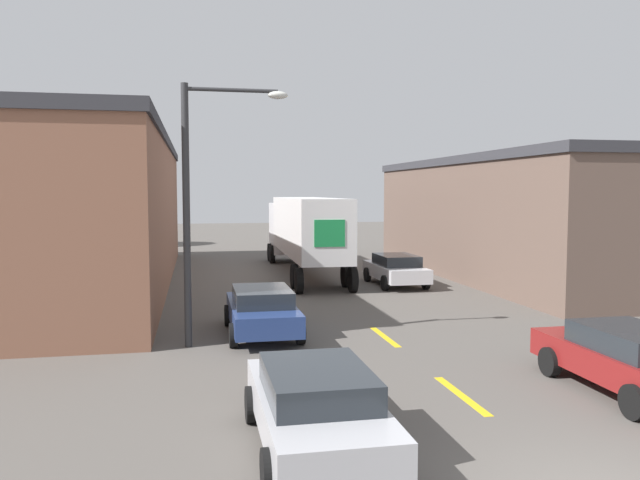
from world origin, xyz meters
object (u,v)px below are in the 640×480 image
at_px(parked_car_right_far, 396,269).
at_px(street_lamp, 201,193).
at_px(parked_car_left_near, 316,405).
at_px(semi_truck, 303,227).
at_px(parked_car_right_near, 629,358).
at_px(parked_car_left_far, 262,310).

bearing_deg(parked_car_right_far, street_lamp, -132.03).
bearing_deg(street_lamp, parked_car_left_near, -76.78).
bearing_deg(semi_truck, parked_car_left_near, -97.94).
relative_size(parked_car_right_near, parked_car_left_far, 1.00).
height_order(semi_truck, parked_car_left_near, semi_truck).
distance_m(parked_car_right_near, parked_car_right_far, 15.76).
xyz_separation_m(parked_car_right_near, parked_car_left_near, (-7.08, -1.58, 0.00)).
bearing_deg(parked_car_right_near, street_lamp, 146.08).
bearing_deg(parked_car_right_near, parked_car_right_far, 90.00).
height_order(parked_car_right_far, street_lamp, street_lamp).
relative_size(semi_truck, parked_car_right_near, 3.22).
distance_m(semi_truck, parked_car_right_near, 21.18).
bearing_deg(parked_car_right_far, parked_car_left_near, -112.20).
bearing_deg(parked_car_left_far, parked_car_right_near, -44.69).
bearing_deg(semi_truck, street_lamp, -108.69).
xyz_separation_m(semi_truck, parked_car_right_far, (3.44, -5.06, -1.67)).
bearing_deg(street_lamp, parked_car_right_near, -33.92).
xyz_separation_m(parked_car_right_far, street_lamp, (-8.85, -9.81, 3.51)).
height_order(parked_car_right_near, parked_car_left_far, same).
relative_size(parked_car_left_near, parked_car_right_far, 1.00).
distance_m(semi_truck, parked_car_left_far, 14.39).
relative_size(parked_car_left_far, parked_car_right_far, 1.00).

